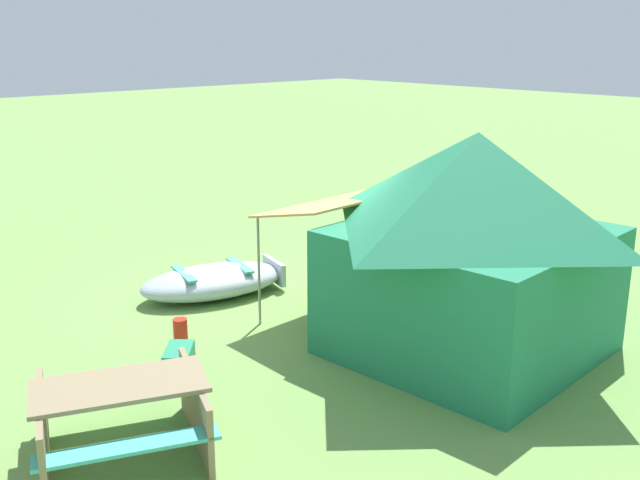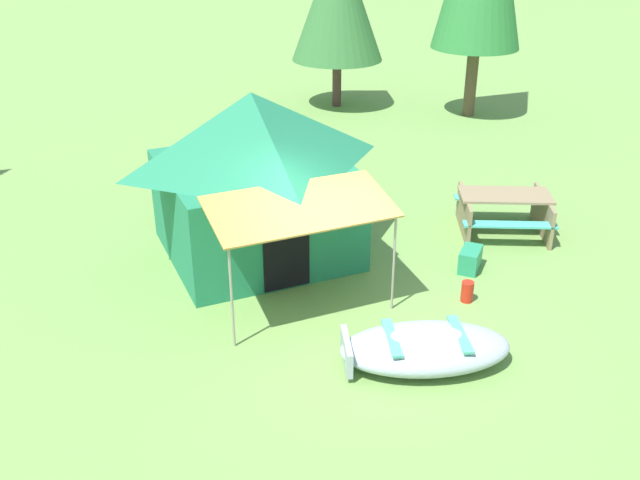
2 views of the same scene
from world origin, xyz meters
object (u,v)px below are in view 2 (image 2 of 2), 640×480
(beached_rowboat, at_px, (424,348))
(fuel_can, at_px, (467,292))
(picnic_table, at_px, (504,209))
(canvas_cabin_tent, at_px, (254,173))
(cooler_box, at_px, (470,259))

(beached_rowboat, bearing_deg, fuel_can, 41.21)
(beached_rowboat, height_order, picnic_table, picnic_table)
(beached_rowboat, relative_size, picnic_table, 1.20)
(picnic_table, height_order, fuel_can, picnic_table)
(canvas_cabin_tent, height_order, fuel_can, canvas_cabin_tent)
(canvas_cabin_tent, bearing_deg, cooler_box, -30.44)
(cooler_box, bearing_deg, fuel_can, -123.28)
(picnic_table, bearing_deg, cooler_box, -140.82)
(canvas_cabin_tent, xyz_separation_m, fuel_can, (2.58, -2.73, -1.30))
(cooler_box, relative_size, fuel_can, 1.65)
(picnic_table, height_order, cooler_box, picnic_table)
(beached_rowboat, bearing_deg, picnic_table, 43.98)
(canvas_cabin_tent, xyz_separation_m, cooler_box, (3.15, -1.85, -1.28))
(canvas_cabin_tent, distance_m, picnic_table, 4.65)
(beached_rowboat, height_order, cooler_box, beached_rowboat)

